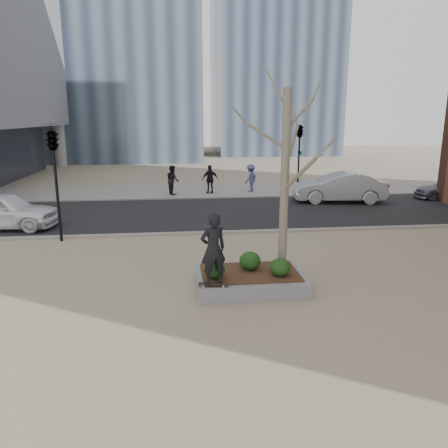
{
  "coord_description": "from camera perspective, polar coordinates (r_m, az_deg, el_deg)",
  "views": [
    {
      "loc": [
        -1.01,
        -11.43,
        4.73
      ],
      "look_at": [
        0.5,
        2.0,
        1.4
      ],
      "focal_mm": 35.0,
      "sensor_mm": 36.0,
      "label": 1
    }
  ],
  "objects": [
    {
      "name": "traffic_light_far",
      "position": [
        27.21,
        9.73,
        8.42
      ],
      "size": [
        0.6,
        2.48,
        4.5
      ],
      "primitive_type": null,
      "color": "black",
      "rests_on": "ground"
    },
    {
      "name": "pedestrian_c",
      "position": [
        27.5,
        -1.82,
        5.86
      ],
      "size": [
        1.12,
        0.66,
        1.78
      ],
      "primitive_type": "imported",
      "rotation": [
        0.0,
        0.0,
        3.36
      ],
      "color": "black",
      "rests_on": "far_sidewalk"
    },
    {
      "name": "planter_mulch",
      "position": [
        12.37,
        3.36,
        -6.34
      ],
      "size": [
        2.7,
        1.7,
        0.04
      ],
      "primitive_type": "cube",
      "color": "#382314",
      "rests_on": "planter"
    },
    {
      "name": "shrub_left",
      "position": [
        11.82,
        -1.22,
        -5.95
      ],
      "size": [
        0.57,
        0.57,
        0.48
      ],
      "primitive_type": "ellipsoid",
      "color": "#113813",
      "rests_on": "planter_mulch"
    },
    {
      "name": "shrub_middle",
      "position": [
        12.46,
        3.41,
        -4.82
      ],
      "size": [
        0.61,
        0.61,
        0.52
      ],
      "primitive_type": "ellipsoid",
      "color": "#173811",
      "rests_on": "planter_mulch"
    },
    {
      "name": "traffic_light_near",
      "position": [
        17.79,
        -21.05,
        4.9
      ],
      "size": [
        0.6,
        2.48,
        4.5
      ],
      "primitive_type": null,
      "color": "black",
      "rests_on": "ground"
    },
    {
      "name": "car_silver",
      "position": [
        25.51,
        14.86,
        4.64
      ],
      "size": [
        5.28,
        2.51,
        1.67
      ],
      "primitive_type": "imported",
      "rotation": [
        0.0,
        0.0,
        4.56
      ],
      "color": "#A5A8AD",
      "rests_on": "street"
    },
    {
      "name": "police_car",
      "position": [
        21.02,
        -27.0,
        1.57
      ],
      "size": [
        4.84,
        2.42,
        1.58
      ],
      "primitive_type": "imported",
      "rotation": [
        0.0,
        0.0,
        1.45
      ],
      "color": "white",
      "rests_on": "street"
    },
    {
      "name": "far_sidewalk",
      "position": [
        28.84,
        -4.34,
        4.39
      ],
      "size": [
        60.0,
        6.0,
        0.02
      ],
      "primitive_type": "cube",
      "color": "gray",
      "rests_on": "ground"
    },
    {
      "name": "skateboarder",
      "position": [
        11.11,
        -1.43,
        -3.27
      ],
      "size": [
        0.78,
        0.63,
        1.87
      ],
      "primitive_type": "imported",
      "rotation": [
        0.0,
        0.0,
        3.44
      ],
      "color": "black",
      "rests_on": "skateboard"
    },
    {
      "name": "planter",
      "position": [
        12.45,
        3.35,
        -7.4
      ],
      "size": [
        3.0,
        2.0,
        0.45
      ],
      "primitive_type": "cube",
      "color": "gray",
      "rests_on": "ground"
    },
    {
      "name": "shrub_right",
      "position": [
        12.08,
        7.33,
        -5.61
      ],
      "size": [
        0.57,
        0.57,
        0.48
      ],
      "primitive_type": "ellipsoid",
      "color": "#143912",
      "rests_on": "planter_mulch"
    },
    {
      "name": "street",
      "position": [
        21.97,
        -3.64,
        1.41
      ],
      "size": [
        60.0,
        8.0,
        0.02
      ],
      "primitive_type": "cube",
      "color": "black",
      "rests_on": "ground"
    },
    {
      "name": "pedestrian_a",
      "position": [
        27.27,
        -6.72,
        5.74
      ],
      "size": [
        0.94,
        1.06,
        1.82
      ],
      "primitive_type": "imported",
      "rotation": [
        0.0,
        0.0,
        1.91
      ],
      "color": "black",
      "rests_on": "far_sidewalk"
    },
    {
      "name": "sycamore_tree",
      "position": [
        12.15,
        8.06,
        9.26
      ],
      "size": [
        2.8,
        2.8,
        6.6
      ],
      "primitive_type": null,
      "color": "gray",
      "rests_on": "planter_mulch"
    },
    {
      "name": "skateboard",
      "position": [
        11.44,
        -1.4,
        -7.94
      ],
      "size": [
        0.8,
        0.29,
        0.08
      ],
      "primitive_type": null,
      "rotation": [
        0.0,
        0.0,
        -0.12
      ],
      "color": "black",
      "rests_on": "planter"
    },
    {
      "name": "pedestrian_b",
      "position": [
        28.15,
        3.51,
        6.01
      ],
      "size": [
        1.23,
        1.29,
        1.76
      ],
      "primitive_type": "imported",
      "rotation": [
        0.0,
        0.0,
        4.01
      ],
      "color": "#454E7D",
      "rests_on": "far_sidewalk"
    },
    {
      "name": "ground",
      "position": [
        12.42,
        -1.27,
        -8.56
      ],
      "size": [
        120.0,
        120.0,
        0.0
      ],
      "primitive_type": "plane",
      "color": "tan",
      "rests_on": "ground"
    }
  ]
}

